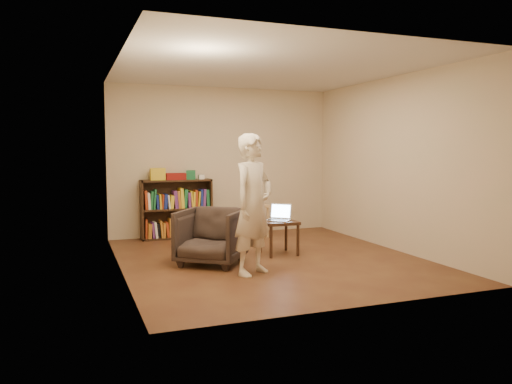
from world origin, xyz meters
name	(u,v)px	position (x,y,z in m)	size (l,w,h in m)	color
floor	(270,259)	(0.00, 0.00, 0.00)	(4.50, 4.50, 0.00)	#482317
ceiling	(271,68)	(0.00, 0.00, 2.60)	(4.50, 4.50, 0.00)	silver
wall_back	(223,161)	(0.00, 2.25, 1.30)	(4.00, 4.00, 0.00)	#C4B994
wall_left	(119,167)	(-2.00, 0.00, 1.30)	(4.50, 4.50, 0.00)	#C4B994
wall_right	(393,164)	(2.00, 0.00, 1.30)	(4.50, 4.50, 0.00)	#C4B994
bookshelf	(176,212)	(-0.88, 2.09, 0.44)	(1.20, 0.30, 1.00)	black
box_yellow	(158,174)	(-1.19, 2.08, 1.10)	(0.24, 0.18, 0.20)	yellow
red_cloth	(175,176)	(-0.89, 2.08, 1.06)	(0.33, 0.24, 0.11)	maroon
box_green	(191,175)	(-0.63, 2.07, 1.08)	(0.15, 0.15, 0.15)	#1C6C3B
box_white	(201,177)	(-0.44, 2.09, 1.04)	(0.09, 0.09, 0.08)	white
stool	(256,211)	(0.42, 1.69, 0.46)	(0.39, 0.39, 0.57)	tan
armchair	(211,236)	(-0.85, 0.00, 0.37)	(0.79, 0.81, 0.74)	#322721
side_table	(279,226)	(0.24, 0.25, 0.41)	(0.48, 0.48, 0.49)	black
laptop	(279,216)	(0.25, 0.28, 0.55)	(0.42, 0.42, 0.24)	silver
person	(253,204)	(-0.50, -0.69, 0.85)	(0.62, 0.41, 1.71)	beige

